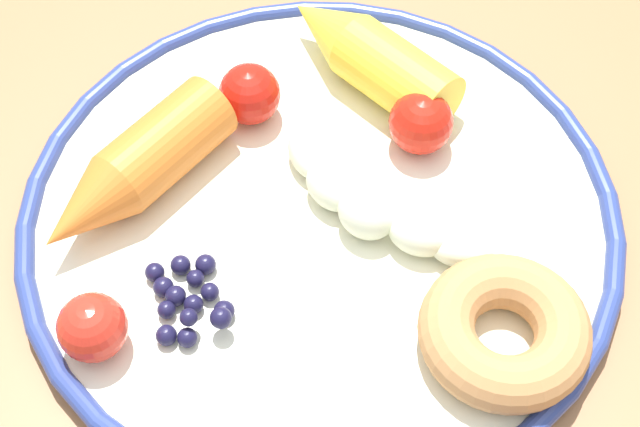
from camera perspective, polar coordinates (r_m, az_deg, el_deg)
dining_table at (r=0.65m, az=4.70°, el=-6.56°), size 1.05×0.74×0.70m
plate at (r=0.57m, az=-0.00°, el=-0.17°), size 0.36×0.36×0.02m
banana at (r=0.55m, az=3.15°, el=0.25°), size 0.08×0.14×0.03m
carrot_orange at (r=0.57m, az=-11.13°, el=2.50°), size 0.14×0.09×0.04m
carrot_yellow at (r=0.62m, az=2.84°, el=9.51°), size 0.08×0.14×0.04m
donut at (r=0.52m, az=11.00°, el=-6.95°), size 0.13×0.13×0.03m
blueberry_pile at (r=0.53m, az=-7.92°, el=-5.02°), size 0.05×0.06×0.02m
tomato_near at (r=0.60m, az=-4.25°, el=7.15°), size 0.04×0.04×0.04m
tomato_mid at (r=0.52m, az=-13.49°, el=-6.66°), size 0.04×0.04×0.04m
tomato_far at (r=0.58m, az=6.08°, el=5.45°), size 0.04×0.04×0.04m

